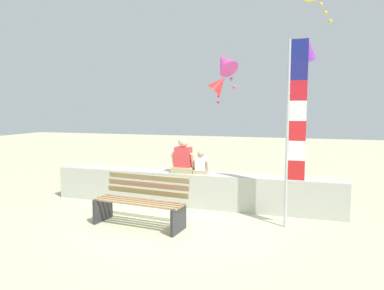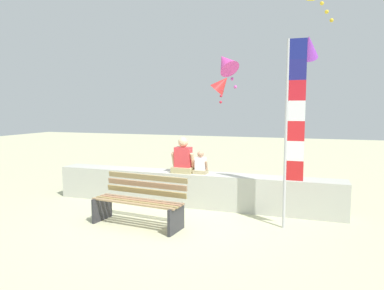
{
  "view_description": "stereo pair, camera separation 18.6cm",
  "coord_description": "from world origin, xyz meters",
  "px_view_note": "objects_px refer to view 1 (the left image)",
  "views": [
    {
      "loc": [
        2.26,
        -6.12,
        2.1
      ],
      "look_at": [
        0.01,
        1.11,
        1.32
      ],
      "focal_mm": 33.21,
      "sensor_mm": 36.0,
      "label": 1
    },
    {
      "loc": [
        2.43,
        -6.06,
        2.1
      ],
      "look_at": [
        0.01,
        1.11,
        1.32
      ],
      "focal_mm": 33.21,
      "sensor_mm": 36.0,
      "label": 2
    }
  ],
  "objects_px": {
    "person_child": "(201,165)",
    "flag_banner": "(293,122)",
    "kite_purple": "(306,47)",
    "park_bench": "(141,202)",
    "person_adult": "(183,159)",
    "kite_magenta": "(225,63)",
    "kite_red": "(219,84)"
  },
  "relations": [
    {
      "from": "person_child",
      "to": "flag_banner",
      "type": "distance_m",
      "value": 2.28
    },
    {
      "from": "person_child",
      "to": "kite_purple",
      "type": "distance_m",
      "value": 3.81
    },
    {
      "from": "park_bench",
      "to": "person_adult",
      "type": "xyz_separation_m",
      "value": [
        0.3,
        1.48,
        0.6
      ]
    },
    {
      "from": "kite_magenta",
      "to": "kite_purple",
      "type": "bearing_deg",
      "value": 26.75
    },
    {
      "from": "kite_purple",
      "to": "kite_red",
      "type": "bearing_deg",
      "value": 150.03
    },
    {
      "from": "kite_magenta",
      "to": "kite_purple",
      "type": "relative_size",
      "value": 0.96
    },
    {
      "from": "park_bench",
      "to": "flag_banner",
      "type": "bearing_deg",
      "value": 14.18
    },
    {
      "from": "flag_banner",
      "to": "kite_red",
      "type": "bearing_deg",
      "value": 119.02
    },
    {
      "from": "park_bench",
      "to": "person_adult",
      "type": "bearing_deg",
      "value": 78.51
    },
    {
      "from": "park_bench",
      "to": "flag_banner",
      "type": "relative_size",
      "value": 0.54
    },
    {
      "from": "park_bench",
      "to": "kite_magenta",
      "type": "relative_size",
      "value": 1.93
    },
    {
      "from": "kite_red",
      "to": "kite_purple",
      "type": "distance_m",
      "value": 2.88
    },
    {
      "from": "park_bench",
      "to": "kite_red",
      "type": "xyz_separation_m",
      "value": [
        0.35,
        4.69,
        2.4
      ]
    },
    {
      "from": "kite_red",
      "to": "kite_purple",
      "type": "bearing_deg",
      "value": -29.97
    },
    {
      "from": "person_child",
      "to": "kite_red",
      "type": "xyz_separation_m",
      "value": [
        -0.35,
        3.21,
        1.91
      ]
    },
    {
      "from": "person_child",
      "to": "kite_purple",
      "type": "xyz_separation_m",
      "value": [
        2.07,
        1.81,
        2.63
      ]
    },
    {
      "from": "flag_banner",
      "to": "kite_red",
      "type": "xyz_separation_m",
      "value": [
        -2.24,
        4.03,
        0.94
      ]
    },
    {
      "from": "person_adult",
      "to": "person_child",
      "type": "bearing_deg",
      "value": 0.05
    },
    {
      "from": "flag_banner",
      "to": "kite_purple",
      "type": "xyz_separation_m",
      "value": [
        0.18,
        2.64,
        1.66
      ]
    },
    {
      "from": "park_bench",
      "to": "kite_purple",
      "type": "bearing_deg",
      "value": 49.99
    },
    {
      "from": "person_child",
      "to": "kite_magenta",
      "type": "height_order",
      "value": "kite_magenta"
    },
    {
      "from": "flag_banner",
      "to": "kite_red",
      "type": "relative_size",
      "value": 3.54
    },
    {
      "from": "person_child",
      "to": "kite_red",
      "type": "height_order",
      "value": "kite_red"
    },
    {
      "from": "person_adult",
      "to": "flag_banner",
      "type": "bearing_deg",
      "value": -19.88
    },
    {
      "from": "flag_banner",
      "to": "kite_purple",
      "type": "relative_size",
      "value": 3.47
    },
    {
      "from": "person_adult",
      "to": "kite_red",
      "type": "xyz_separation_m",
      "value": [
        0.05,
        3.21,
        1.8
      ]
    },
    {
      "from": "person_adult",
      "to": "person_child",
      "type": "height_order",
      "value": "person_adult"
    },
    {
      "from": "flag_banner",
      "to": "kite_magenta",
      "type": "height_order",
      "value": "kite_magenta"
    },
    {
      "from": "flag_banner",
      "to": "kite_red",
      "type": "height_order",
      "value": "flag_banner"
    },
    {
      "from": "person_child",
      "to": "kite_magenta",
      "type": "distance_m",
      "value": 2.43
    },
    {
      "from": "kite_purple",
      "to": "park_bench",
      "type": "bearing_deg",
      "value": -130.01
    },
    {
      "from": "park_bench",
      "to": "flag_banner",
      "type": "xyz_separation_m",
      "value": [
        2.58,
        0.65,
        1.46
      ]
    }
  ]
}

